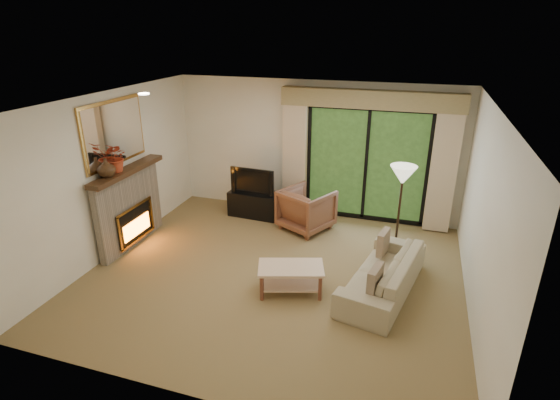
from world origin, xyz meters
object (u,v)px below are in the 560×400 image
(armchair, at_px, (306,209))
(coffee_table, at_px, (291,279))
(sofa, at_px, (383,273))
(media_console, at_px, (255,204))

(armchair, distance_m, coffee_table, 2.10)
(armchair, height_order, coffee_table, armchair)
(armchair, relative_size, sofa, 0.44)
(armchair, bearing_deg, sofa, 159.35)
(media_console, height_order, armchair, armchair)
(sofa, height_order, coffee_table, sofa)
(coffee_table, bearing_deg, media_console, 104.05)
(armchair, relative_size, coffee_table, 0.94)
(media_console, height_order, coffee_table, media_console)
(coffee_table, bearing_deg, armchair, 81.09)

